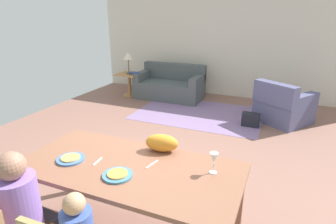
{
  "coord_description": "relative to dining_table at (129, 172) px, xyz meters",
  "views": [
    {
      "loc": [
        1.4,
        -3.03,
        2.03
      ],
      "look_at": [
        0.09,
        0.03,
        0.85
      ],
      "focal_mm": 30.0,
      "sensor_mm": 36.0,
      "label": 1
    }
  ],
  "objects": [
    {
      "name": "wine_glass",
      "position": [
        0.71,
        0.18,
        0.2
      ],
      "size": [
        0.07,
        0.07,
        0.19
      ],
      "color": "silver",
      "rests_on": "dining_table"
    },
    {
      "name": "pizza_near_child",
      "position": [
        -0.0,
        -0.18,
        0.09
      ],
      "size": [
        0.17,
        0.17,
        0.01
      ],
      "primitive_type": "cylinder",
      "color": "gold",
      "rests_on": "plate_near_child"
    },
    {
      "name": "knife",
      "position": [
        0.18,
        0.1,
        0.07
      ],
      "size": [
        0.05,
        0.17,
        0.01
      ],
      "primitive_type": "cube",
      "rotation": [
        0.0,
        0.0,
        -0.21
      ],
      "color": "silver",
      "rests_on": "dining_table"
    },
    {
      "name": "area_rug",
      "position": [
        -0.44,
        3.58,
        -0.69
      ],
      "size": [
        2.6,
        1.8,
        0.01
      ],
      "primitive_type": "cube",
      "color": "gray",
      "rests_on": "ground_plane"
    },
    {
      "name": "ground_plane",
      "position": [
        -0.23,
        1.88,
        -0.7
      ],
      "size": [
        6.92,
        6.61,
        0.02
      ],
      "primitive_type": "cube",
      "color": "#885E51"
    },
    {
      "name": "couch",
      "position": [
        -1.46,
        4.43,
        -0.39
      ],
      "size": [
        1.63,
        0.86,
        0.82
      ],
      "color": "#4A5253",
      "rests_on": "ground_plane"
    },
    {
      "name": "back_wall",
      "position": [
        -0.23,
        5.24,
        0.66
      ],
      "size": [
        6.92,
        0.1,
        2.7
      ],
      "primitive_type": "cube",
      "color": "beige",
      "rests_on": "ground_plane"
    },
    {
      "name": "side_table",
      "position": [
        -2.48,
        4.18,
        -0.32
      ],
      "size": [
        0.56,
        0.56,
        0.58
      ],
      "color": "#B4814D",
      "rests_on": "ground_plane"
    },
    {
      "name": "fork",
      "position": [
        -0.3,
        -0.05,
        0.07
      ],
      "size": [
        0.03,
        0.15,
        0.01
      ],
      "primitive_type": "cube",
      "rotation": [
        0.0,
        0.0,
        0.09
      ],
      "color": "silver",
      "rests_on": "dining_table"
    },
    {
      "name": "handbag",
      "position": [
        0.66,
        3.28,
        -0.56
      ],
      "size": [
        0.32,
        0.16,
        0.26
      ],
      "primitive_type": "cube",
      "color": "black",
      "rests_on": "ground_plane"
    },
    {
      "name": "armchair",
      "position": [
        1.18,
        3.73,
        -0.37
      ],
      "size": [
        1.18,
        1.18,
        0.82
      ],
      "color": "#525379",
      "rests_on": "ground_plane"
    },
    {
      "name": "book_lower",
      "position": [
        -2.34,
        4.23,
        -0.1
      ],
      "size": [
        0.22,
        0.16,
        0.03
      ],
      "primitive_type": "cube",
      "color": "maroon",
      "rests_on": "side_table"
    },
    {
      "name": "table_lamp",
      "position": [
        -2.48,
        4.18,
        0.32
      ],
      "size": [
        0.26,
        0.26,
        0.54
      ],
      "color": "brown",
      "rests_on": "side_table"
    },
    {
      "name": "dining_table",
      "position": [
        0.0,
        0.0,
        0.0
      ],
      "size": [
        1.97,
        0.94,
        0.76
      ],
      "color": "brown",
      "rests_on": "ground_plane"
    },
    {
      "name": "person_man",
      "position": [
        -0.54,
        -0.66,
        -0.18
      ],
      "size": [
        0.3,
        0.41,
        1.11
      ],
      "color": "#333742",
      "rests_on": "ground_plane"
    },
    {
      "name": "cat",
      "position": [
        0.15,
        0.37,
        0.15
      ],
      "size": [
        0.34,
        0.22,
        0.17
      ],
      "primitive_type": "ellipsoid",
      "rotation": [
        0.0,
        0.0,
        0.19
      ],
      "color": "orange",
      "rests_on": "dining_table"
    },
    {
      "name": "plate_near_child",
      "position": [
        -0.0,
        -0.18,
        0.08
      ],
      "size": [
        0.25,
        0.25,
        0.02
      ],
      "primitive_type": "cylinder",
      "color": "teal",
      "rests_on": "dining_table"
    },
    {
      "name": "pizza_near_man",
      "position": [
        -0.54,
        -0.12,
        0.09
      ],
      "size": [
        0.17,
        0.17,
        0.01
      ],
      "primitive_type": "cylinder",
      "color": "#DDA252",
      "rests_on": "plate_near_man"
    },
    {
      "name": "plate_near_man",
      "position": [
        -0.54,
        -0.12,
        0.08
      ],
      "size": [
        0.25,
        0.25,
        0.02
      ],
      "primitive_type": "cylinder",
      "color": "#4572A9",
      "rests_on": "dining_table"
    },
    {
      "name": "book_upper",
      "position": [
        -2.3,
        4.12,
        -0.07
      ],
      "size": [
        0.22,
        0.16,
        0.03
      ],
      "primitive_type": "cube",
      "color": "navy",
      "rests_on": "book_lower"
    }
  ]
}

